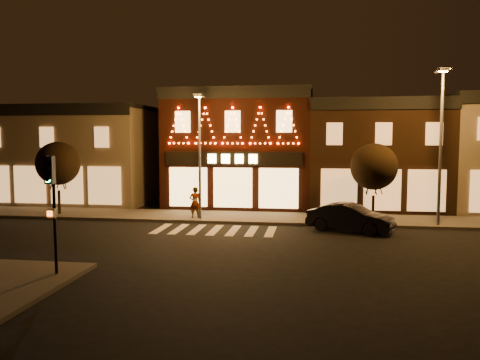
% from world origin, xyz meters
% --- Properties ---
extents(ground, '(120.00, 120.00, 0.00)m').
position_xyz_m(ground, '(0.00, 0.00, 0.00)').
color(ground, black).
rests_on(ground, ground).
extents(sidewalk_far, '(44.00, 4.00, 0.15)m').
position_xyz_m(sidewalk_far, '(2.00, 8.00, 0.07)').
color(sidewalk_far, '#47423D').
rests_on(sidewalk_far, ground).
extents(building_left, '(12.20, 8.28, 7.30)m').
position_xyz_m(building_left, '(-13.00, 13.99, 3.66)').
color(building_left, '#746552').
rests_on(building_left, ground).
extents(building_pulp, '(10.20, 8.34, 8.30)m').
position_xyz_m(building_pulp, '(0.00, 13.98, 4.16)').
color(building_pulp, black).
rests_on(building_pulp, ground).
extents(building_right_a, '(9.20, 8.28, 7.50)m').
position_xyz_m(building_right_a, '(9.50, 13.99, 3.76)').
color(building_right_a, '#321E11').
rests_on(building_right_a, ground).
extents(traffic_signal_near, '(0.30, 0.43, 4.20)m').
position_xyz_m(traffic_signal_near, '(-3.81, -5.71, 3.11)').
color(traffic_signal_near, black).
rests_on(traffic_signal_near, sidewalk_near).
extents(streetlamp_mid, '(0.60, 1.67, 7.29)m').
position_xyz_m(streetlamp_mid, '(-1.39, 6.43, 4.43)').
color(streetlamp_mid, '#59595E').
rests_on(streetlamp_mid, sidewalk_far).
extents(streetlamp_right, '(0.79, 1.93, 8.43)m').
position_xyz_m(streetlamp_right, '(12.01, 6.36, 5.10)').
color(streetlamp_right, '#59595E').
rests_on(streetlamp_right, sidewalk_far).
extents(tree_left, '(2.73, 2.73, 4.56)m').
position_xyz_m(tree_left, '(-10.70, 7.21, 3.34)').
color(tree_left, black).
rests_on(tree_left, sidewalk_far).
extents(tree_right, '(2.69, 2.69, 4.50)m').
position_xyz_m(tree_right, '(8.66, 7.45, 3.30)').
color(tree_right, black).
rests_on(tree_right, sidewalk_far).
extents(dark_sedan, '(4.76, 3.17, 1.48)m').
position_xyz_m(dark_sedan, '(7.17, 4.69, 0.74)').
color(dark_sedan, black).
rests_on(dark_sedan, ground).
extents(pedestrian, '(0.80, 0.68, 1.86)m').
position_xyz_m(pedestrian, '(-1.83, 6.99, 1.08)').
color(pedestrian, gray).
rests_on(pedestrian, sidewalk_far).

